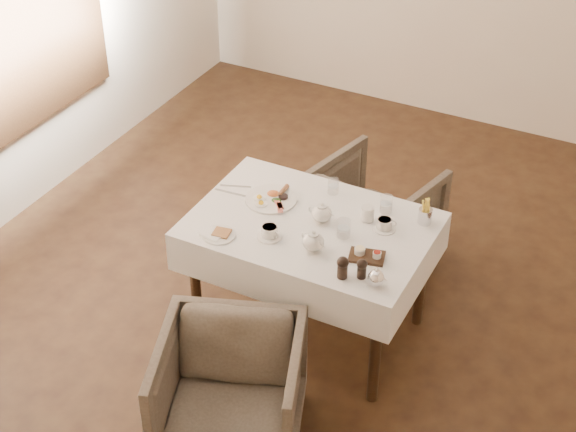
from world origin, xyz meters
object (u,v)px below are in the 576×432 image
Objects in this scene: armchair_far at (372,214)px; teapot_centre at (322,212)px; armchair_near at (230,393)px; table at (311,241)px; breakfast_plate at (272,198)px.

armchair_far is 0.91m from teapot_centre.
armchair_near is at bearing -91.39° from teapot_centre.
armchair_near is at bearing -89.19° from table.
armchair_near is 1.15m from breakfast_plate.
breakfast_plate reaches higher than armchair_far.
teapot_centre reaches higher than breakfast_plate.
table is at bearing -132.80° from teapot_centre.
armchair_near is 2.45× the size of breakfast_plate.
teapot_centre is (0.33, -0.06, 0.05)m from breakfast_plate.
armchair_far is (0.04, 0.81, -0.32)m from table.
teapot_centre is at bearing 103.45° from armchair_far.
table is at bearing 3.85° from breakfast_plate.
table is 1.80× the size of armchair_far.
armchair_far is at bearing 86.90° from table.
teapot_centre is (0.03, 0.96, 0.49)m from armchair_near.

